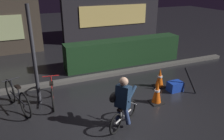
{
  "coord_description": "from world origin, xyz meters",
  "views": [
    {
      "loc": [
        -2.08,
        -4.72,
        3.21
      ],
      "look_at": [
        0.2,
        0.6,
        0.9
      ],
      "focal_mm": 36.18,
      "sensor_mm": 36.0,
      "label": 1
    }
  ],
  "objects": [
    {
      "name": "street_post",
      "position": [
        -1.76,
        1.2,
        1.35
      ],
      "size": [
        0.1,
        0.1,
        2.7
      ],
      "primitive_type": "cylinder",
      "color": "#2D2D33",
      "rests_on": "ground"
    },
    {
      "name": "traffic_cone_far",
      "position": [
        1.93,
        0.74,
        0.3
      ],
      "size": [
        0.36,
        0.36,
        0.62
      ],
      "color": "black",
      "rests_on": "ground"
    },
    {
      "name": "hedge_row",
      "position": [
        1.8,
        3.1,
        0.52
      ],
      "size": [
        4.8,
        0.7,
        1.04
      ],
      "primitive_type": "cube",
      "color": "#19381C",
      "rests_on": "ground"
    },
    {
      "name": "ground_plane",
      "position": [
        0.0,
        0.0,
        0.0
      ],
      "size": [
        40.0,
        40.0,
        0.0
      ],
      "primitive_type": "plane",
      "color": "black"
    },
    {
      "name": "cyclist",
      "position": [
        -0.1,
        -0.68,
        0.63
      ],
      "size": [
        1.01,
        0.7,
        1.25
      ],
      "rotation": [
        0.0,
        0.0,
        0.59
      ],
      "color": "black",
      "rests_on": "ground"
    },
    {
      "name": "storefront_right",
      "position": [
        3.05,
        7.2,
        2.01
      ],
      "size": [
        5.7,
        0.54,
        4.04
      ],
      "color": "#262328",
      "rests_on": "ground"
    },
    {
      "name": "sidewalk_curb",
      "position": [
        0.0,
        2.2,
        0.06
      ],
      "size": [
        12.0,
        0.24,
        0.12
      ],
      "primitive_type": "cube",
      "color": "#56544F",
      "rests_on": "ground"
    },
    {
      "name": "closed_umbrella",
      "position": [
        2.55,
        0.05,
        0.39
      ],
      "size": [
        0.31,
        0.38,
        0.77
      ],
      "primitive_type": "cylinder",
      "rotation": [
        0.0,
        0.49,
        2.21
      ],
      "color": "black",
      "rests_on": "ground"
    },
    {
      "name": "parked_bike_center_left",
      "position": [
        -1.4,
        1.07,
        0.32
      ],
      "size": [
        0.46,
        1.53,
        0.71
      ],
      "rotation": [
        0.0,
        0.0,
        1.43
      ],
      "color": "black",
      "rests_on": "ground"
    },
    {
      "name": "parked_bike_left_mid",
      "position": [
        -2.31,
        1.05,
        0.36
      ],
      "size": [
        0.61,
        1.64,
        0.79
      ],
      "rotation": [
        0.0,
        0.0,
        1.9
      ],
      "color": "black",
      "rests_on": "ground"
    },
    {
      "name": "traffic_cone_near",
      "position": [
        1.25,
        -0.1,
        0.32
      ],
      "size": [
        0.36,
        0.36,
        0.67
      ],
      "color": "black",
      "rests_on": "ground"
    },
    {
      "name": "blue_crate",
      "position": [
        2.2,
        0.3,
        0.15
      ],
      "size": [
        0.44,
        0.32,
        0.3
      ],
      "primitive_type": "cube",
      "rotation": [
        0.0,
        0.0,
        -0.0
      ],
      "color": "#193DB7",
      "rests_on": "ground"
    }
  ]
}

